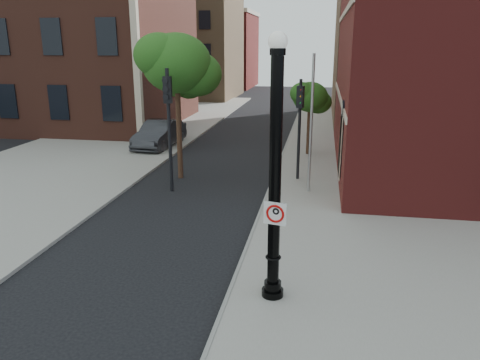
% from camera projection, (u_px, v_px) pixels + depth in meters
% --- Properties ---
extents(ground, '(120.00, 120.00, 0.00)m').
position_uv_depth(ground, '(155.00, 284.00, 12.28)').
color(ground, black).
rests_on(ground, ground).
extents(sidewalk_right, '(8.00, 60.00, 0.12)m').
position_uv_depth(sidewalk_right, '(361.00, 185.00, 20.73)').
color(sidewalk_right, gray).
rests_on(sidewalk_right, ground).
extents(sidewalk_left, '(10.00, 50.00, 0.12)m').
position_uv_depth(sidewalk_left, '(119.00, 139.00, 30.78)').
color(sidewalk_left, gray).
rests_on(sidewalk_left, ground).
extents(curb_edge, '(0.10, 60.00, 0.14)m').
position_uv_depth(curb_edge, '(273.00, 180.00, 21.38)').
color(curb_edge, gray).
rests_on(curb_edge, ground).
extents(victorian_building, '(18.60, 14.60, 17.95)m').
position_uv_depth(victorian_building, '(56.00, 7.00, 35.15)').
color(victorian_building, brown).
rests_on(victorian_building, ground).
extents(bg_building_tan_a, '(12.00, 12.00, 12.00)m').
position_uv_depth(bg_building_tan_a, '(184.00, 45.00, 54.20)').
color(bg_building_tan_a, olive).
rests_on(bg_building_tan_a, ground).
extents(bg_building_red, '(12.00, 12.00, 10.00)m').
position_uv_depth(bg_building_red, '(212.00, 52.00, 67.71)').
color(bg_building_red, maroon).
rests_on(bg_building_red, ground).
extents(lamppost, '(0.54, 0.54, 6.34)m').
position_uv_depth(lamppost, '(275.00, 186.00, 10.74)').
color(lamppost, black).
rests_on(lamppost, ground).
extents(no_parking_sign, '(0.54, 0.15, 0.55)m').
position_uv_depth(no_parking_sign, '(275.00, 213.00, 10.75)').
color(no_parking_sign, white).
rests_on(no_parking_sign, ground).
extents(parked_car, '(1.97, 5.06, 1.64)m').
position_uv_depth(parked_car, '(160.00, 134.00, 28.30)').
color(parked_car, '#29292E').
rests_on(parked_car, ground).
extents(traffic_signal_left, '(0.35, 0.43, 5.15)m').
position_uv_depth(traffic_signal_left, '(168.00, 110.00, 19.13)').
color(traffic_signal_left, black).
rests_on(traffic_signal_left, ground).
extents(traffic_signal_right, '(0.34, 0.40, 4.61)m').
position_uv_depth(traffic_signal_right, '(300.00, 114.00, 20.65)').
color(traffic_signal_right, black).
rests_on(traffic_signal_right, ground).
extents(utility_pole, '(0.11, 0.11, 5.73)m').
position_uv_depth(utility_pole, '(311.00, 126.00, 18.92)').
color(utility_pole, '#999999').
rests_on(utility_pole, ground).
extents(street_tree_a, '(3.64, 3.29, 6.57)m').
position_uv_depth(street_tree_a, '(178.00, 65.00, 20.67)').
color(street_tree_a, '#382216').
rests_on(street_tree_a, ground).
extents(street_tree_b, '(2.84, 2.57, 5.12)m').
position_uv_depth(street_tree_b, '(179.00, 80.00, 27.32)').
color(street_tree_b, '#382216').
rests_on(street_tree_b, ground).
extents(street_tree_c, '(2.28, 2.06, 4.11)m').
position_uv_depth(street_tree_c, '(311.00, 98.00, 25.54)').
color(street_tree_c, '#382216').
rests_on(street_tree_c, ground).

